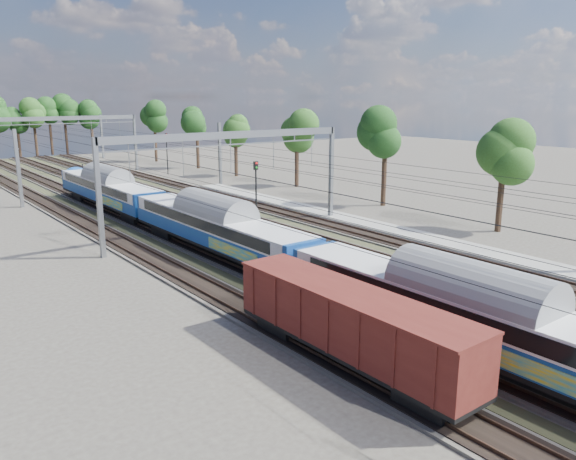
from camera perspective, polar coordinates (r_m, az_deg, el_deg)
ground at (r=30.03m, az=27.20°, el=-11.41°), size 220.00×220.00×0.00m
track_bed at (r=62.47m, az=-12.99°, el=2.20°), size 21.00×130.00×0.34m
platform at (r=49.85m, az=12.44°, el=-0.50°), size 3.00×70.00×0.30m
catenary at (r=68.77m, az=-15.74°, el=8.35°), size 25.65×130.00×9.00m
tree_belt at (r=108.11m, az=-20.36°, el=10.67°), size 39.78×102.09×12.33m
emu_train at (r=42.26m, az=-7.09°, el=0.85°), size 3.19×67.33×4.66m
freight_boxcar at (r=25.38m, az=6.23°, el=-9.31°), size 2.74×13.23×3.41m
worker at (r=94.64m, az=-20.10°, el=5.86°), size 0.51×0.65×1.56m
signal_near at (r=51.09m, az=-3.27°, el=4.44°), size 0.40×0.37×6.20m
signal_far at (r=89.81m, az=-12.21°, el=8.10°), size 0.45×0.42×6.38m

